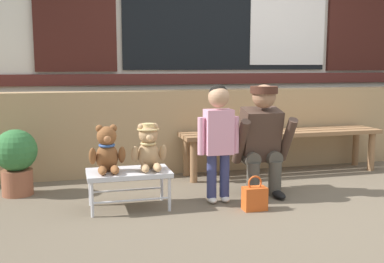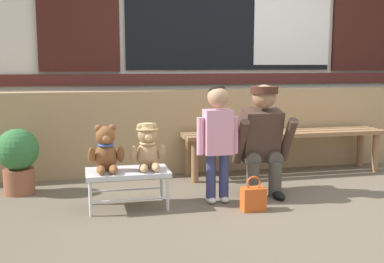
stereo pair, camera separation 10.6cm
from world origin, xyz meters
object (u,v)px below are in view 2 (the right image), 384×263
Objects in this scene: adult_crouching at (262,139)px; small_display_bench at (128,174)px; teddy_bear_with_hat at (148,148)px; child_standing at (218,130)px; wooden_bench_long at (284,138)px; potted_plant at (18,157)px; teddy_bear_plain at (106,150)px; handbag_on_ground at (253,198)px.

small_display_bench is at bearing -174.30° from adult_crouching.
teddy_bear_with_hat is 0.58m from child_standing.
potted_plant is at bearing -176.23° from wooden_bench_long.
handbag_on_ground is at bearing -15.11° from teddy_bear_plain.
wooden_bench_long is 7.72× the size of handbag_on_ground.
adult_crouching is 1.67× the size of potted_plant.
small_display_bench is 1.76× the size of teddy_bear_plain.
teddy_bear_plain is 0.89m from child_standing.
teddy_bear_with_hat reaches higher than wooden_bench_long.
handbag_on_ground is at bearing -124.22° from wooden_bench_long.
wooden_bench_long reaches higher than handbag_on_ground.
child_standing is (0.56, -0.02, 0.12)m from teddy_bear_with_hat.
small_display_bench is at bearing -154.67° from wooden_bench_long.
teddy_bear_plain reaches higher than potted_plant.
teddy_bear_plain is (-0.16, 0.00, 0.20)m from small_display_bench.
small_display_bench is 1.76× the size of teddy_bear_with_hat.
potted_plant is at bearing 158.38° from child_standing.
small_display_bench is at bearing 162.53° from handbag_on_ground.
teddy_bear_with_hat is at bearing 0.77° from small_display_bench.
child_standing is at bearing -1.72° from teddy_bear_with_hat.
handbag_on_ground is at bearing -17.47° from small_display_bench.
potted_plant is (-1.04, 0.62, -0.15)m from teddy_bear_with_hat.
child_standing reaches higher than potted_plant.
teddy_bear_plain is (-1.83, -0.79, 0.09)m from wooden_bench_long.
teddy_bear_with_hat is (-1.51, -0.79, 0.10)m from wooden_bench_long.
adult_crouching is (-0.51, -0.67, 0.11)m from wooden_bench_long.
wooden_bench_long is 5.78× the size of teddy_bear_with_hat.
teddy_bear_plain is at bearing -175.05° from adult_crouching.
small_display_bench is 1.12× the size of potted_plant.
small_display_bench is at bearing -0.51° from teddy_bear_plain.
child_standing reaches higher than wooden_bench_long.
small_display_bench is 0.79m from child_standing.
potted_plant is at bearing 149.25° from teddy_bear_with_hat.
wooden_bench_long is 0.85m from adult_crouching.
potted_plant is (-1.81, 0.91, 0.23)m from handbag_on_ground.
teddy_bear_plain reaches higher than small_display_bench.
potted_plant is at bearing 144.80° from small_display_bench.
small_display_bench is 0.99m from handbag_on_ground.
handbag_on_ground is at bearing -26.78° from potted_plant.
teddy_bear_plain is 0.38× the size of child_standing.
child_standing is at bearing -163.31° from adult_crouching.
potted_plant is (-2.55, -0.17, -0.05)m from wooden_bench_long.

